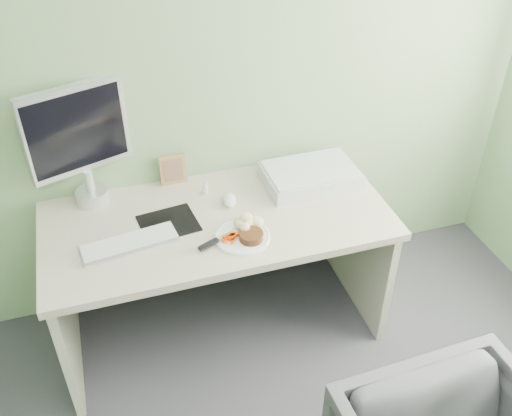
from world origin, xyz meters
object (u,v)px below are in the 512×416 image
object	(u,v)px
scanner	(310,176)
monitor	(81,139)
desk	(219,247)
plate	(242,237)

from	to	relation	value
scanner	monitor	xyz separation A→B (m)	(-1.05, 0.17, 0.30)
desk	monitor	bearing A→B (deg)	149.45
desk	scanner	xyz separation A→B (m)	(0.52, 0.14, 0.22)
scanner	monitor	distance (m)	1.11
desk	monitor	distance (m)	0.81
scanner	monitor	world-z (taller)	monitor
plate	monitor	xyz separation A→B (m)	(-0.61, 0.50, 0.33)
monitor	desk	bearing A→B (deg)	-49.63
desk	monitor	xyz separation A→B (m)	(-0.54, 0.32, 0.51)
monitor	scanner	bearing A→B (deg)	-28.44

